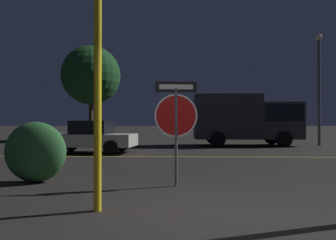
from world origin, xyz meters
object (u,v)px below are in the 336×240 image
(hedge_bush_1, at_px, (35,152))
(tree_0, at_px, (91,76))
(yellow_pole_left, at_px, (98,92))
(street_lamp, at_px, (319,79))
(passing_car_2, at_px, (90,137))
(delivery_truck, at_px, (247,118))
(stop_sign, at_px, (176,114))

(hedge_bush_1, height_order, tree_0, tree_0)
(yellow_pole_left, height_order, tree_0, tree_0)
(yellow_pole_left, height_order, street_lamp, street_lamp)
(passing_car_2, height_order, street_lamp, street_lamp)
(delivery_truck, distance_m, street_lamp, 4.66)
(stop_sign, height_order, tree_0, tree_0)
(delivery_truck, bearing_deg, passing_car_2, -58.58)
(yellow_pole_left, bearing_deg, delivery_truck, 69.76)
(stop_sign, distance_m, hedge_bush_1, 3.23)
(yellow_pole_left, xyz_separation_m, delivery_truck, (5.20, 14.10, -0.19))
(stop_sign, relative_size, street_lamp, 0.34)
(passing_car_2, xyz_separation_m, tree_0, (-2.71, 10.21, 4.17))
(yellow_pole_left, bearing_deg, passing_car_2, 105.65)
(passing_car_2, xyz_separation_m, delivery_truck, (7.80, 4.82, 0.89))
(street_lamp, bearing_deg, passing_car_2, -157.81)
(stop_sign, height_order, street_lamp, street_lamp)
(stop_sign, height_order, hedge_bush_1, stop_sign)
(stop_sign, bearing_deg, hedge_bush_1, 167.13)
(stop_sign, height_order, passing_car_2, stop_sign)
(stop_sign, distance_m, tree_0, 19.02)
(hedge_bush_1, xyz_separation_m, delivery_truck, (7.15, 11.81, 0.92))
(yellow_pole_left, distance_m, tree_0, 20.44)
(passing_car_2, distance_m, tree_0, 11.36)
(delivery_truck, height_order, street_lamp, street_lamp)
(delivery_truck, relative_size, street_lamp, 0.93)
(yellow_pole_left, xyz_separation_m, tree_0, (-5.31, 19.50, 3.09))
(hedge_bush_1, relative_size, street_lamp, 0.21)
(passing_car_2, bearing_deg, hedge_bush_1, -170.13)
(yellow_pole_left, relative_size, tree_0, 0.50)
(yellow_pole_left, xyz_separation_m, passing_car_2, (-2.60, 9.29, -1.08))
(street_lamp, distance_m, tree_0, 15.60)
(tree_0, bearing_deg, delivery_truck, -27.16)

